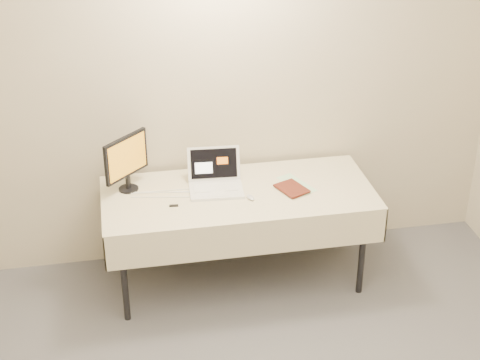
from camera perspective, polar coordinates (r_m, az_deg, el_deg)
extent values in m
cube|color=beige|center=(5.17, -1.07, 7.42)|extent=(4.00, 0.10, 2.70)
cylinder|color=black|center=(4.92, -8.98, -7.45)|extent=(0.04, 0.04, 0.69)
cylinder|color=black|center=(5.19, 9.47, -5.46)|extent=(0.04, 0.04, 0.69)
cylinder|color=black|center=(5.42, -9.28, -3.84)|extent=(0.04, 0.04, 0.69)
cylinder|color=black|center=(5.65, 7.52, -2.21)|extent=(0.04, 0.04, 0.69)
cube|color=gray|center=(5.04, -0.13, -1.22)|extent=(1.80, 0.75, 0.04)
cube|color=beige|center=(5.03, -0.13, -0.98)|extent=(1.86, 0.81, 0.01)
cube|color=beige|center=(4.76, 0.76, -4.66)|extent=(1.86, 0.01, 0.25)
cube|color=beige|center=(5.44, -0.90, -0.13)|extent=(1.86, 0.01, 0.25)
cube|color=beige|center=(5.03, -10.57, -3.20)|extent=(0.01, 0.81, 0.25)
cube|color=beige|center=(5.32, 9.73, -1.27)|extent=(0.01, 0.81, 0.25)
cube|color=white|center=(5.03, -1.86, -0.80)|extent=(0.38, 0.28, 0.02)
cube|color=white|center=(5.12, -2.05, 1.30)|extent=(0.37, 0.12, 0.23)
cube|color=black|center=(5.12, -2.05, 1.30)|extent=(0.33, 0.10, 0.19)
cylinder|color=black|center=(5.11, -8.63, -0.67)|extent=(0.19, 0.19, 0.01)
cube|color=black|center=(5.09, -8.68, -0.14)|extent=(0.03, 0.03, 0.10)
cube|color=black|center=(5.00, -8.84, 1.81)|extent=(0.30, 0.29, 0.29)
cube|color=orange|center=(5.00, -8.84, 1.81)|extent=(0.25, 0.24, 0.25)
imported|color=maroon|center=(4.96, 3.33, 0.06)|extent=(0.16, 0.08, 0.22)
cube|color=black|center=(5.22, -2.49, 0.51)|extent=(0.11, 0.07, 0.04)
cube|color=#FF2E0C|center=(5.21, -2.51, 0.39)|extent=(0.07, 0.02, 0.02)
ellipsoid|color=#BDBDC0|center=(4.94, 0.82, -1.36)|extent=(0.07, 0.09, 0.02)
cube|color=#B8E7B8|center=(5.14, 4.41, -0.32)|extent=(0.24, 0.34, 0.00)
cube|color=black|center=(4.88, -5.16, -1.99)|extent=(0.06, 0.02, 0.01)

